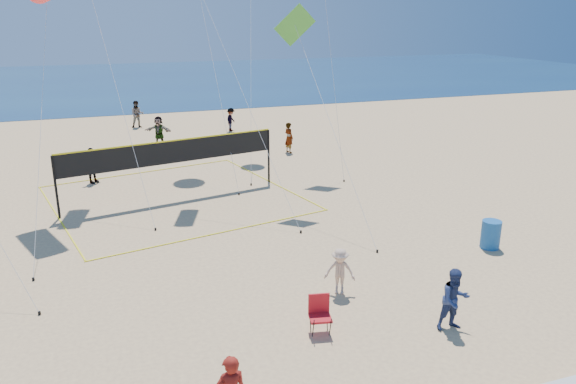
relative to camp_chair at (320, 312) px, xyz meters
name	(u,v)px	position (x,y,z in m)	size (l,w,h in m)	color
ground	(324,366)	(-0.47, -1.48, -0.59)	(120.00, 120.00, 0.00)	#D6B279
ocean	(130,81)	(-0.47, 60.52, -0.57)	(140.00, 50.00, 0.03)	navy
bystander_a	(455,300)	(3.41, -1.04, 0.27)	(0.84, 0.65, 1.73)	navy
bystander_b	(340,271)	(1.38, 1.79, 0.13)	(0.92, 0.53, 1.43)	tan
far_person_0	(92,166)	(-5.43, 16.28, 0.30)	(1.04, 0.43, 1.77)	gray
far_person_1	(159,131)	(-1.32, 23.43, 0.35)	(1.74, 0.55, 1.87)	gray
far_person_2	(289,138)	(5.80, 19.02, 0.32)	(0.67, 0.44, 1.83)	gray
far_person_3	(137,114)	(-2.09, 29.94, 0.38)	(0.95, 0.74, 1.95)	gray
far_person_4	(231,120)	(4.05, 26.43, 0.23)	(1.05, 0.61, 1.63)	gray
camp_chair	(320,312)	(0.00, 0.00, 0.00)	(0.65, 0.77, 1.16)	red
trash_barrel	(491,234)	(7.88, 3.14, -0.08)	(0.68, 0.68, 1.02)	#175398
volleyball_net	(172,158)	(-2.00, 12.51, 1.28)	(11.94, 11.83, 2.70)	black
kite_4	(298,35)	(3.20, 10.42, 6.59)	(1.73, 6.91, 8.43)	#54BA39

